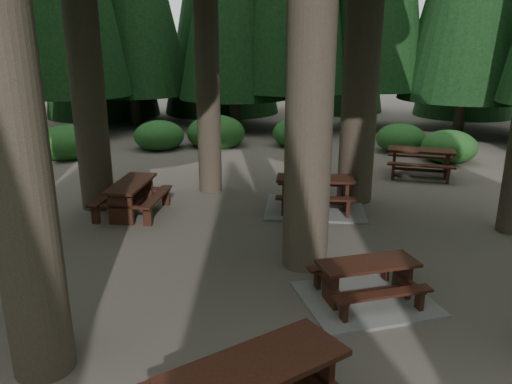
{
  "coord_description": "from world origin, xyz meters",
  "views": [
    {
      "loc": [
        0.05,
        -8.48,
        4.09
      ],
      "look_at": [
        -0.14,
        1.25,
        1.1
      ],
      "focal_mm": 35.0,
      "sensor_mm": 36.0,
      "label": 1
    }
  ],
  "objects_px": {
    "picnic_table_a": "(366,288)",
    "picnic_table_d": "(421,158)",
    "picnic_table_b": "(132,193)",
    "picnic_table_c": "(315,198)"
  },
  "relations": [
    {
      "from": "picnic_table_b",
      "to": "picnic_table_a",
      "type": "bearing_deg",
      "value": -125.05
    },
    {
      "from": "picnic_table_a",
      "to": "picnic_table_b",
      "type": "bearing_deg",
      "value": 123.47
    },
    {
      "from": "picnic_table_b",
      "to": "picnic_table_c",
      "type": "xyz_separation_m",
      "value": [
        4.47,
        0.46,
        -0.25
      ]
    },
    {
      "from": "picnic_table_a",
      "to": "picnic_table_d",
      "type": "height_order",
      "value": "picnic_table_d"
    },
    {
      "from": "picnic_table_b",
      "to": "picnic_table_d",
      "type": "relative_size",
      "value": 0.86
    },
    {
      "from": "picnic_table_a",
      "to": "picnic_table_c",
      "type": "distance_m",
      "value": 4.61
    },
    {
      "from": "picnic_table_a",
      "to": "picnic_table_c",
      "type": "relative_size",
      "value": 0.94
    },
    {
      "from": "picnic_table_b",
      "to": "picnic_table_c",
      "type": "bearing_deg",
      "value": -78.94
    },
    {
      "from": "picnic_table_b",
      "to": "picnic_table_c",
      "type": "distance_m",
      "value": 4.5
    },
    {
      "from": "picnic_table_b",
      "to": "picnic_table_d",
      "type": "xyz_separation_m",
      "value": [
        8.03,
        3.69,
        0.03
      ]
    }
  ]
}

